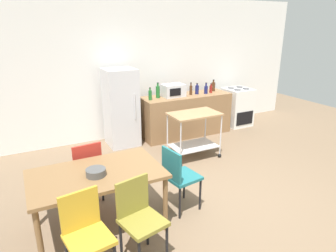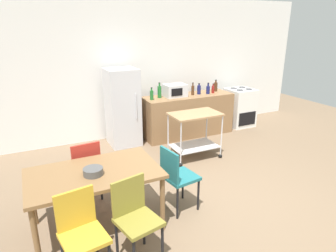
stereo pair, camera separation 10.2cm
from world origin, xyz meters
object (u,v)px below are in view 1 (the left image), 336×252
Objects in this scene: dining_table at (97,179)px; stove_oven at (237,107)px; bottle_vinegar at (158,92)px; fruit_bowl at (96,172)px; bottle_sparkling_water at (213,86)px; bottle_soy_sauce at (150,95)px; bottle_hot_sauce at (211,89)px; bottle_olive_oil at (191,90)px; refrigerator at (121,108)px; chair_red at (86,167)px; chair_teal at (178,175)px; bottle_sesame_oil at (197,89)px; bottle_wine at (206,89)px; chair_mustard at (86,231)px; microwave at (173,90)px; kitchen_cart at (194,128)px; chair_olive at (139,215)px.

dining_table is 1.63× the size of stove_oven.
dining_table is at bearing -128.43° from bottle_vinegar.
stove_oven reaches higher than fruit_bowl.
bottle_soy_sauce is at bearing -175.65° from bottle_sparkling_water.
stove_oven is 1.00m from bottle_hot_sauce.
refrigerator is at bearing 175.98° from bottle_olive_oil.
fruit_bowl is at bearing 82.22° from chair_red.
chair_teal is 3.41× the size of bottle_sparkling_water.
bottle_olive_oil is 0.16m from bottle_sesame_oil.
bottle_sparkling_water is (2.32, 2.55, 0.49)m from chair_teal.
chair_mustard is at bearing -138.17° from bottle_wine.
chair_teal is at bearing -116.50° from microwave.
stove_oven reaches higher than dining_table.
bottle_sesame_oil is (1.14, 0.03, -0.00)m from bottle_soy_sauce.
stove_oven is at bearing 1.17° from bottle_sesame_oil.
dining_table is 5.75× the size of bottle_sparkling_water.
bottle_vinegar is at bearing -2.76° from refrigerator.
microwave is (0.34, -0.04, -0.00)m from bottle_vinegar.
stove_oven is at bearing 1.32° from bottle_soy_sauce.
stove_oven is 0.59× the size of refrigerator.
refrigerator reaches higher than chair_teal.
microwave is 1.08m from bottle_sparkling_water.
chair_teal is at bearing -109.59° from bottle_vinegar.
chair_teal is 2.58m from refrigerator.
kitchen_cart is at bearing -149.60° from stove_oven.
kitchen_cart is (2.38, 1.93, 0.05)m from chair_mustard.
bottle_soy_sauce is (1.45, 3.00, 0.49)m from chair_olive.
chair_red is at bearing 89.27° from dining_table.
chair_mustard is at bearing -113.07° from dining_table.
bottle_sparkling_water is at bearing -0.27° from refrigerator.
kitchen_cart is at bearing 31.98° from fruit_bowl.
stove_oven is 3.42× the size of bottle_olive_oil.
bottle_vinegar is (-0.17, 1.18, 0.46)m from kitchen_cart.
chair_olive is 3.31× the size of bottle_olive_oil.
microwave is 0.92m from bottle_hot_sauce.
fruit_bowl is (-1.05, 0.03, 0.27)m from chair_teal.
bottle_soy_sauce is at bearing -178.52° from bottle_sesame_oil.
bottle_soy_sauce is at bearing -178.49° from bottle_olive_oil.
microwave is (0.17, 1.14, 0.46)m from kitchen_cart.
bottle_sesame_oil is 0.21m from bottle_wine.
refrigerator is at bearing 65.67° from fruit_bowl.
chair_red is at bearing -135.52° from bottle_soy_sauce.
bottle_soy_sauce is 1.15× the size of fruit_bowl.
refrigerator is at bearing 175.29° from bottle_wine.
kitchen_cart is at bearing 33.44° from chair_olive.
dining_table is at bearing -126.24° from bottle_soy_sauce.
chair_red is 2.65m from bottle_vinegar.
bottle_soy_sauce is 0.98m from bottle_olive_oil.
bottle_vinegar reaches higher than bottle_wine.
microwave is at bearing -3.71° from refrigerator.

